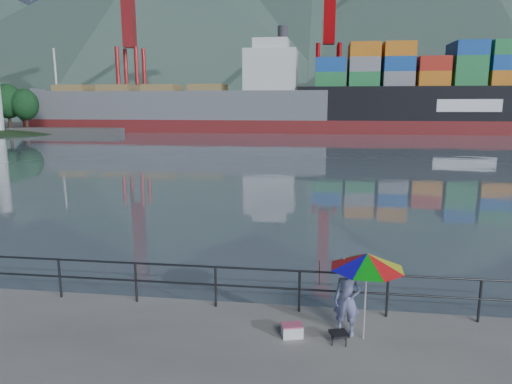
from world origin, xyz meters
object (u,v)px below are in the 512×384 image
Objects in this scene: fisherman at (347,300)px; bulk_carrier at (186,108)px; beach_umbrella at (367,261)px; cooler_bag at (292,331)px; container_ship at (471,97)px.

bulk_carrier is at bearing 119.25° from fisherman.
beach_umbrella is at bearing -71.16° from bulk_carrier.
beach_umbrella is at bearing -11.48° from cooler_bag.
fisherman is 0.78× the size of beach_umbrella.
container_ship is (49.70, 0.10, 1.80)m from bulk_carrier.
cooler_bag is at bearing -72.22° from bulk_carrier.
bulk_carrier reaches higher than cooler_bag.
cooler_bag is (-1.48, -0.11, -1.58)m from beach_umbrella.
fisherman is 3.60× the size of cooler_bag.
bulk_carrier is 1.00× the size of container_ship.
container_ship reaches higher than beach_umbrella.
beach_umbrella is 4.59× the size of cooler_bag.
beach_umbrella is at bearing -108.40° from container_ship.
beach_umbrella is 77.89m from container_ship.
cooler_bag is at bearing -109.40° from container_ship.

